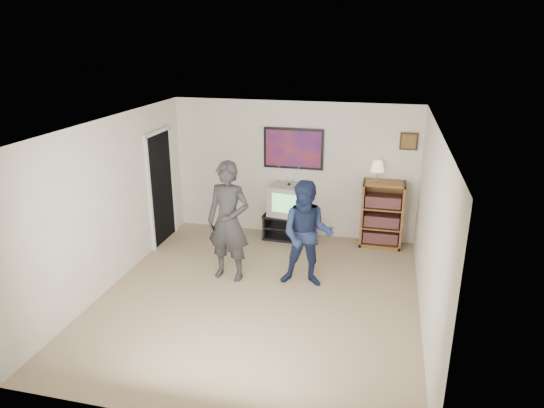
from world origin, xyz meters
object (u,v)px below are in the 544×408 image
at_px(bookshelf, 382,214).
at_px(person_tall, 228,222).
at_px(crt_television, 289,200).
at_px(media_stand, 290,226).
at_px(person_short, 307,234).

relative_size(bookshelf, person_tall, 0.64).
bearing_deg(crt_television, person_tall, -99.70).
bearing_deg(person_tall, media_stand, 77.34).
xyz_separation_m(bookshelf, person_short, (-1.06, -1.74, 0.22)).
relative_size(crt_television, bookshelf, 0.56).
bearing_deg(bookshelf, person_tall, -141.67).
xyz_separation_m(person_tall, person_short, (1.20, 0.05, -0.11)).
height_order(crt_television, person_short, person_short).
bearing_deg(person_short, person_tall, 178.81).
bearing_deg(crt_television, person_short, -61.11).
distance_m(media_stand, crt_television, 0.52).
distance_m(bookshelf, person_short, 2.04).
bearing_deg(bookshelf, crt_television, -178.29).
bearing_deg(person_short, media_stand, 105.97).
relative_size(person_tall, person_short, 1.14).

